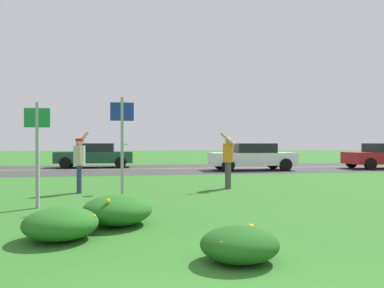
% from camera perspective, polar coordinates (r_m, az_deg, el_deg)
% --- Properties ---
extents(ground_plane, '(120.00, 120.00, 0.00)m').
position_cam_1_polar(ground_plane, '(12.02, -5.37, -6.90)').
color(ground_plane, '#2D6B23').
extents(highway_strip, '(120.00, 8.36, 0.01)m').
position_cam_1_polar(highway_strip, '(21.54, -7.15, -3.75)').
color(highway_strip, '#38383A').
rests_on(highway_strip, ground).
extents(highway_center_stripe, '(120.00, 0.16, 0.00)m').
position_cam_1_polar(highway_center_stripe, '(21.54, -7.15, -3.74)').
color(highway_center_stripe, yellow).
rests_on(highway_center_stripe, ground).
extents(daylily_clump_mid_center, '(0.99, 0.92, 0.44)m').
position_cam_1_polar(daylily_clump_mid_center, '(4.90, 7.20, -14.76)').
color(daylily_clump_mid_center, '#1E5619').
rests_on(daylily_clump_mid_center, ground).
extents(daylily_clump_mid_right, '(1.25, 1.36, 0.54)m').
position_cam_1_polar(daylily_clump_mid_right, '(7.07, -11.17, -9.69)').
color(daylily_clump_mid_right, '#23661E').
rests_on(daylily_clump_mid_right, ground).
extents(daylily_clump_near_camera, '(1.13, 1.13, 0.50)m').
position_cam_1_polar(daylily_clump_near_camera, '(6.23, -19.19, -11.26)').
color(daylily_clump_near_camera, '#23661E').
rests_on(daylily_clump_near_camera, ground).
extents(sign_post_near_path, '(0.56, 0.10, 2.40)m').
position_cam_1_polar(sign_post_near_path, '(9.25, -22.28, 0.03)').
color(sign_post_near_path, '#93969B').
rests_on(sign_post_near_path, ground).
extents(sign_post_by_roadside, '(0.56, 0.10, 2.58)m').
position_cam_1_polar(sign_post_by_roadside, '(9.25, -10.50, 0.69)').
color(sign_post_by_roadside, '#93969B').
rests_on(sign_post_by_roadside, ground).
extents(person_thrower_red_cap_gray_shirt, '(0.43, 0.50, 1.83)m').
position_cam_1_polar(person_thrower_red_cap_gray_shirt, '(11.63, -16.62, -2.26)').
color(person_thrower_red_cap_gray_shirt, '#B2B2B7').
rests_on(person_thrower_red_cap_gray_shirt, ground).
extents(person_catcher_orange_shirt, '(0.50, 0.51, 1.82)m').
position_cam_1_polar(person_catcher_orange_shirt, '(12.28, 5.44, -2.05)').
color(person_catcher_orange_shirt, orange).
rests_on(person_catcher_orange_shirt, ground).
extents(frisbee_white, '(0.25, 0.24, 0.11)m').
position_cam_1_polar(frisbee_white, '(11.53, -10.13, -0.03)').
color(frisbee_white, white).
extents(car_white_center_left, '(4.50, 2.00, 1.45)m').
position_cam_1_polar(car_white_center_left, '(20.67, 9.06, -1.88)').
color(car_white_center_left, silver).
rests_on(car_white_center_left, ground).
extents(car_dark_green_center_right, '(4.50, 2.00, 1.45)m').
position_cam_1_polar(car_dark_green_center_right, '(23.46, -14.42, -1.64)').
color(car_dark_green_center_right, '#194C2D').
rests_on(car_dark_green_center_right, ground).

